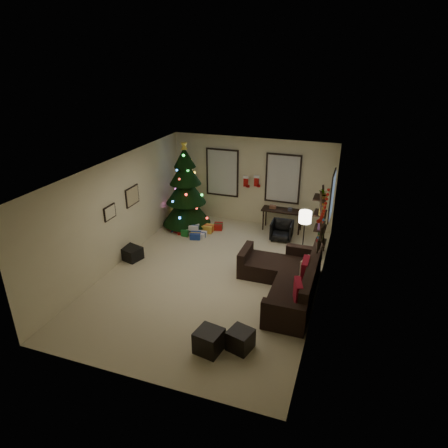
{
  "coord_description": "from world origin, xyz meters",
  "views": [
    {
      "loc": [
        3.02,
        -7.77,
        5.05
      ],
      "look_at": [
        0.1,
        0.6,
        1.15
      ],
      "focal_mm": 31.85,
      "sensor_mm": 36.0,
      "label": 1
    }
  ],
  "objects_px": {
    "sofa": "(287,280)",
    "desk": "(283,212)",
    "christmas_tree": "(186,192)",
    "desk_chair": "(282,230)",
    "bookshelf": "(321,224)"
  },
  "relations": [
    {
      "from": "sofa",
      "to": "desk",
      "type": "height_order",
      "value": "sofa"
    },
    {
      "from": "desk",
      "to": "desk_chair",
      "type": "xyz_separation_m",
      "value": [
        0.12,
        -0.65,
        -0.3
      ]
    },
    {
      "from": "christmas_tree",
      "to": "desk",
      "type": "relative_size",
      "value": 2.21
    },
    {
      "from": "sofa",
      "to": "desk",
      "type": "distance_m",
      "value": 3.38
    },
    {
      "from": "sofa",
      "to": "bookshelf",
      "type": "xyz_separation_m",
      "value": [
        0.46,
        2.02,
        0.63
      ]
    },
    {
      "from": "desk_chair",
      "to": "bookshelf",
      "type": "bearing_deg",
      "value": -29.9
    },
    {
      "from": "sofa",
      "to": "desk",
      "type": "relative_size",
      "value": 2.2
    },
    {
      "from": "desk",
      "to": "bookshelf",
      "type": "height_order",
      "value": "bookshelf"
    },
    {
      "from": "christmas_tree",
      "to": "desk",
      "type": "bearing_deg",
      "value": 14.08
    },
    {
      "from": "sofa",
      "to": "desk_chair",
      "type": "bearing_deg",
      "value": 104.39
    },
    {
      "from": "christmas_tree",
      "to": "sofa",
      "type": "relative_size",
      "value": 1.0
    },
    {
      "from": "desk",
      "to": "bookshelf",
      "type": "bearing_deg",
      "value": -44.94
    },
    {
      "from": "sofa",
      "to": "bookshelf",
      "type": "distance_m",
      "value": 2.16
    },
    {
      "from": "desk",
      "to": "christmas_tree",
      "type": "bearing_deg",
      "value": -165.92
    },
    {
      "from": "sofa",
      "to": "bookshelf",
      "type": "height_order",
      "value": "bookshelf"
    }
  ]
}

